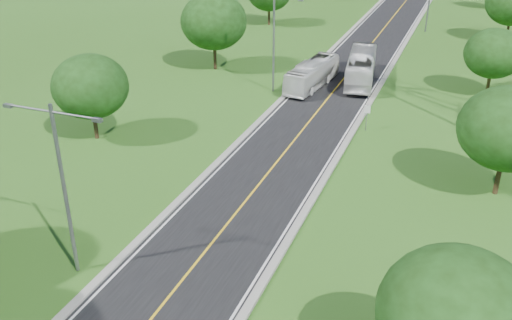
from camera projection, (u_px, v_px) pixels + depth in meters
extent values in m
plane|color=#2E5919|center=(359.00, 60.00, 70.60)|extent=(260.00, 260.00, 0.00)
cube|color=black|center=(369.00, 48.00, 75.61)|extent=(8.00, 150.00, 0.06)
cube|color=gray|center=(337.00, 44.00, 76.95)|extent=(0.50, 150.00, 0.22)
cube|color=gray|center=(401.00, 50.00, 74.20)|extent=(0.50, 150.00, 0.22)
cylinder|color=slate|center=(367.00, 118.00, 49.95)|extent=(0.08, 0.08, 2.40)
cube|color=white|center=(367.00, 109.00, 49.57)|extent=(0.55, 0.04, 0.70)
cylinder|color=slate|center=(65.00, 193.00, 30.12)|extent=(0.22, 0.22, 10.00)
cylinder|color=slate|center=(28.00, 108.00, 28.56)|extent=(2.80, 0.12, 0.12)
cylinder|color=slate|center=(75.00, 115.00, 27.65)|extent=(2.80, 0.12, 0.12)
cube|color=slate|center=(8.00, 106.00, 29.00)|extent=(0.50, 0.25, 0.18)
cube|color=slate|center=(97.00, 120.00, 27.25)|extent=(0.50, 0.25, 0.18)
cylinder|color=slate|center=(274.00, 44.00, 57.78)|extent=(0.22, 0.22, 10.00)
cube|color=slate|center=(301.00, 0.00, 54.90)|extent=(0.50, 0.25, 0.18)
cylinder|color=black|center=(95.00, 123.00, 48.38)|extent=(0.36, 0.36, 2.70)
ellipsoid|color=#17330E|center=(90.00, 86.00, 46.93)|extent=(6.30, 6.30, 5.36)
cylinder|color=black|center=(215.00, 55.00, 66.37)|extent=(0.36, 0.36, 3.24)
ellipsoid|color=#17330E|center=(214.00, 21.00, 64.63)|extent=(7.56, 7.56, 6.43)
cylinder|color=black|center=(269.00, 15.00, 87.21)|extent=(0.36, 0.36, 2.88)
ellipsoid|color=#17330E|center=(457.00, 316.00, 22.12)|extent=(6.30, 6.30, 5.36)
cylinder|color=black|center=(499.00, 175.00, 39.64)|extent=(0.36, 0.36, 2.88)
ellipsoid|color=#17330E|center=(508.00, 129.00, 38.09)|extent=(6.72, 6.72, 5.71)
cylinder|color=black|center=(489.00, 83.00, 58.47)|extent=(0.36, 0.36, 2.52)
ellipsoid|color=#17330E|center=(494.00, 53.00, 57.12)|extent=(5.88, 5.88, 5.00)
cylinder|color=black|center=(508.00, 31.00, 77.82)|extent=(0.36, 0.36, 3.06)
cylinder|color=black|center=(490.00, 1.00, 98.90)|extent=(0.36, 0.36, 2.34)
imported|color=silver|center=(361.00, 67.00, 61.91)|extent=(4.37, 11.87, 3.23)
imported|color=white|center=(312.00, 74.00, 60.45)|extent=(3.49, 10.22, 2.79)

